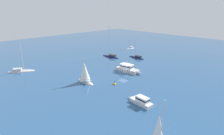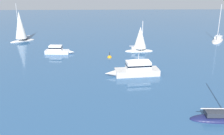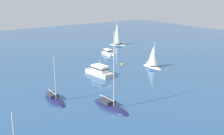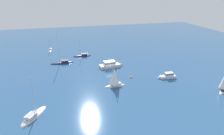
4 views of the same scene
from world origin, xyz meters
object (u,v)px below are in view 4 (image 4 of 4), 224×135
(channel_buoy, at_px, (131,77))
(motor_cruiser, at_px, (110,65))
(sloop, at_px, (34,116))
(cabin_cruiser, at_px, (168,76))
(ketch_2, at_px, (115,79))
(yacht, at_px, (50,50))
(ketch, at_px, (82,56))
(ketch_1, at_px, (62,63))

(channel_buoy, bearing_deg, motor_cruiser, 112.77)
(sloop, bearing_deg, channel_buoy, -31.60)
(sloop, height_order, motor_cruiser, sloop)
(cabin_cruiser, relative_size, ketch_2, 0.88)
(yacht, height_order, channel_buoy, yacht)
(ketch, xyz_separation_m, ketch_2, (5.42, -27.10, 2.10))
(yacht, bearing_deg, motor_cruiser, 44.97)
(yacht, bearing_deg, ketch, 54.52)
(motor_cruiser, bearing_deg, cabin_cruiser, -47.55)
(ketch, distance_m, ketch_1, 9.57)
(ketch_1, height_order, channel_buoy, ketch_1)
(motor_cruiser, bearing_deg, sloop, -140.86)
(sloop, distance_m, motor_cruiser, 30.88)
(ketch, height_order, motor_cruiser, ketch)
(sloop, distance_m, yacht, 46.38)
(ketch, relative_size, ketch_2, 1.22)
(motor_cruiser, xyz_separation_m, channel_buoy, (3.90, -9.29, -0.90))
(ketch_2, bearing_deg, ketch_1, -59.99)
(sloop, relative_size, ketch_2, 1.36)
(ketch, bearing_deg, ketch_2, 103.32)
(yacht, xyz_separation_m, motor_cruiser, (19.72, -24.32, 0.76))
(ketch, distance_m, cabin_cruiser, 33.84)
(cabin_cruiser, relative_size, channel_buoy, 4.07)
(motor_cruiser, bearing_deg, yacht, 122.66)
(yacht, bearing_deg, sloop, 3.58)
(sloop, relative_size, motor_cruiser, 1.05)
(ketch_1, bearing_deg, sloop, 74.87)
(yacht, relative_size, cabin_cruiser, 0.93)
(motor_cruiser, xyz_separation_m, cabin_cruiser, (14.05, -12.28, -0.23))
(channel_buoy, bearing_deg, ketch, 116.70)
(motor_cruiser, xyz_separation_m, ketch_2, (-2.24, -13.42, 1.31))
(cabin_cruiser, bearing_deg, ketch_1, -30.57)
(ketch, xyz_separation_m, motor_cruiser, (7.66, -13.68, 0.79))
(ketch_2, distance_m, channel_buoy, 7.72)
(ketch_1, distance_m, cabin_cruiser, 35.53)
(ketch_1, bearing_deg, ketch, -145.39)
(ketch_1, relative_size, channel_buoy, 8.78)
(channel_buoy, bearing_deg, sloop, -153.50)
(ketch_1, height_order, cabin_cruiser, ketch_1)
(cabin_cruiser, bearing_deg, yacht, -43.38)
(yacht, xyz_separation_m, channel_buoy, (23.62, -33.61, -0.14))
(sloop, distance_m, ketch_1, 30.54)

